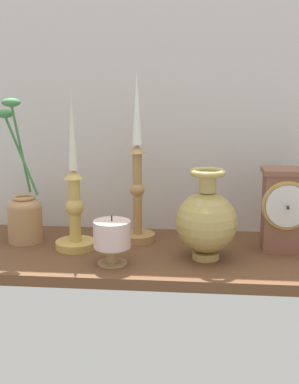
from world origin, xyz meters
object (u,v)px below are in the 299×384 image
at_px(mantel_clock, 285,209).
at_px(candlestick_tall_center, 75,205).
at_px(brass_vase_bulbous, 207,220).
at_px(brass_vase_jar, 24,212).
at_px(candlestick_tall_left, 137,185).
at_px(pillar_candle_front, 112,238).

height_order(mantel_clock, candlestick_tall_center, candlestick_tall_center).
xyz_separation_m(mantel_clock, brass_vase_bulbous, (-0.18, -0.07, -0.01)).
bearing_deg(mantel_clock, brass_vase_jar, 179.25).
xyz_separation_m(candlestick_tall_left, brass_vase_bulbous, (0.17, -0.11, -0.05)).
xyz_separation_m(candlestick_tall_center, brass_vase_bulbous, (0.30, -0.05, -0.02)).
relative_size(candlestick_tall_center, brass_vase_jar, 1.04).
bearing_deg(candlestick_tall_center, brass_vase_jar, 166.00).
height_order(candlestick_tall_center, brass_vase_bulbous, candlestick_tall_center).
relative_size(brass_vase_bulbous, brass_vase_jar, 0.58).
xyz_separation_m(candlestick_tall_left, candlestick_tall_center, (-0.14, -0.07, -0.04)).
bearing_deg(candlestick_tall_center, mantel_clock, 3.02).
relative_size(candlestick_tall_center, brass_vase_bulbous, 1.80).
height_order(brass_vase_jar, pillar_candle_front, brass_vase_jar).
distance_m(brass_vase_bulbous, brass_vase_jar, 0.45).
relative_size(mantel_clock, brass_vase_jar, 0.55).
bearing_deg(brass_vase_jar, mantel_clock, -0.75).
xyz_separation_m(brass_vase_bulbous, brass_vase_jar, (-0.44, 0.08, -0.01)).
bearing_deg(candlestick_tall_left, pillar_candle_front, -101.92).
bearing_deg(pillar_candle_front, brass_vase_bulbous, 14.79).
distance_m(mantel_clock, candlestick_tall_left, 0.35).
bearing_deg(pillar_candle_front, candlestick_tall_center, 136.06).
xyz_separation_m(candlestick_tall_center, pillar_candle_front, (0.10, -0.10, -0.05)).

